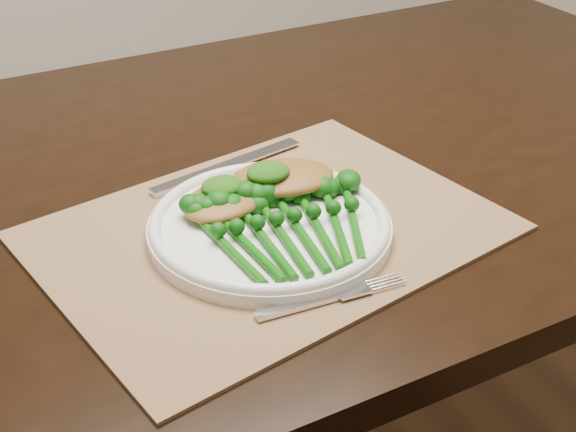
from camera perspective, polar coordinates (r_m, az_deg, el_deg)
name	(u,v)px	position (r m, az deg, el deg)	size (l,w,h in m)	color
dining_table	(282,359)	(1.31, -0.46, -10.16)	(1.63, 0.96, 0.75)	black
placemat	(269,231)	(0.92, -1.38, -1.06)	(0.50, 0.37, 0.00)	olive
dinner_plate	(270,225)	(0.90, -1.31, -0.66)	(0.28, 0.28, 0.02)	white
knife	(213,171)	(1.03, -5.33, 3.21)	(0.22, 0.07, 0.01)	silver
fork	(341,294)	(0.81, 3.80, -5.55)	(0.16, 0.02, 0.01)	silver
chicken_fillet_left	(226,199)	(0.92, -4.41, 1.22)	(0.12, 0.08, 0.02)	olive
chicken_fillet_right	(283,177)	(0.95, -0.37, 2.78)	(0.12, 0.09, 0.02)	olive
pesto_dollop_left	(222,186)	(0.92, -4.71, 2.14)	(0.05, 0.04, 0.02)	#154509
pesto_dollop_right	(268,172)	(0.93, -1.42, 3.14)	(0.05, 0.04, 0.02)	#154509
broccolini_bundle	(293,235)	(0.87, 0.34, -1.36)	(0.19, 0.20, 0.04)	#0F550B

